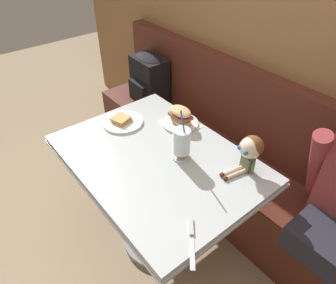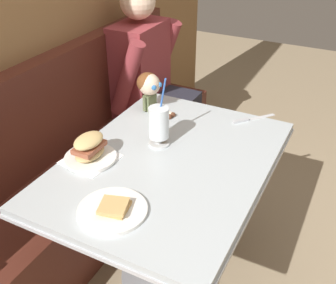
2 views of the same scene
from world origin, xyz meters
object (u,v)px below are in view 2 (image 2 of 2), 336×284
diner_patron (146,69)px  seated_doll (149,86)px  toast_plate (113,210)px  sandwich_plate (90,150)px  butter_knife (247,120)px  milkshake_glass (159,125)px

diner_patron → seated_doll: bearing=-147.9°
toast_plate → seated_doll: size_ratio=1.10×
diner_patron → sandwich_plate: bearing=-163.5°
butter_knife → diner_patron: (0.34, 0.77, -0.00)m
sandwich_plate → seated_doll: bearing=0.1°
milkshake_glass → sandwich_plate: milkshake_glass is taller
toast_plate → butter_knife: (0.86, -0.21, -0.01)m
butter_knife → seated_doll: 0.51m
butter_knife → milkshake_glass: bearing=144.2°
sandwich_plate → seated_doll: seated_doll is taller
milkshake_glass → butter_knife: (0.39, -0.28, -0.09)m
sandwich_plate → diner_patron: 1.01m
toast_plate → butter_knife: bearing=-13.9°
butter_knife → seated_doll: (-0.11, 0.48, 0.12)m
milkshake_glass → sandwich_plate: size_ratio=1.42×
milkshake_glass → butter_knife: bearing=-35.8°
toast_plate → sandwich_plate: sandwich_plate is taller
sandwich_plate → toast_plate: bearing=-131.2°
toast_plate → seated_doll: bearing=19.7°
milkshake_glass → diner_patron: bearing=33.6°
toast_plate → diner_patron: size_ratio=0.31×
milkshake_glass → diner_patron: (0.73, 0.49, -0.10)m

